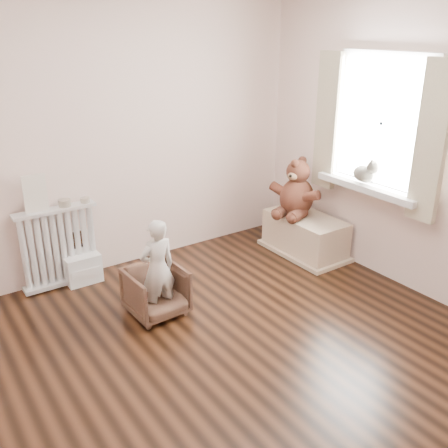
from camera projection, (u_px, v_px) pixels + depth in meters
floor at (241, 343)px, 3.81m from camera, size 3.60×3.60×0.01m
back_wall at (130, 134)px, 4.71m from camera, size 3.60×0.02×2.60m
right_wall at (412, 146)px, 4.27m from camera, size 0.02×3.60×2.60m
window at (383, 123)px, 4.42m from camera, size 0.03×0.90×1.10m
window_sill at (369, 187)px, 4.59m from camera, size 0.22×1.10×0.06m
curtain_left at (431, 143)px, 3.95m from camera, size 0.06×0.26×1.30m
curtain_right at (327, 122)px, 4.83m from camera, size 0.06×0.26×1.30m
radiator at (59, 247)px, 4.52m from camera, size 0.72×0.14×0.76m
paper_doll at (35, 193)px, 4.25m from camera, size 0.20×0.02×0.33m
tin_a at (65, 203)px, 4.42m from camera, size 0.11×0.11×0.06m
tin_b at (85, 200)px, 4.53m from camera, size 0.08×0.08×0.05m
toy_vanity at (81, 255)px, 4.64m from camera, size 0.32×0.23×0.50m
armchair at (156, 292)px, 4.13m from camera, size 0.46×0.47×0.42m
child at (158, 269)px, 4.01m from camera, size 0.31×0.21×0.84m
toy_bench at (305, 235)px, 5.25m from camera, size 0.46×0.87×0.41m
teddy_bear at (297, 191)px, 5.14m from camera, size 0.58×0.51×0.60m
plush_cat at (364, 172)px, 4.59m from camera, size 0.26×0.32×0.23m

